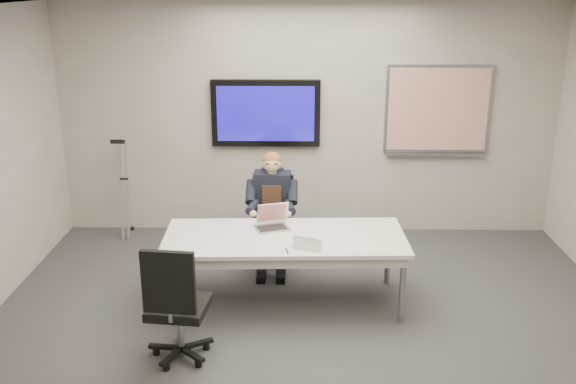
{
  "coord_description": "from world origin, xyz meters",
  "views": [
    {
      "loc": [
        -0.1,
        -4.61,
        3.01
      ],
      "look_at": [
        -0.2,
        1.1,
        1.12
      ],
      "focal_mm": 40.0,
      "sensor_mm": 36.0,
      "label": 1
    }
  ],
  "objects_px": {
    "office_chair_near": "(178,324)",
    "laptop": "(272,222)",
    "office_chair_far": "(273,235)",
    "seated_person": "(272,224)",
    "conference_table": "(285,244)"
  },
  "relations": [
    {
      "from": "office_chair_near",
      "to": "laptop",
      "type": "height_order",
      "value": "office_chair_near"
    },
    {
      "from": "office_chair_near",
      "to": "office_chair_far",
      "type": "bearing_deg",
      "value": -102.79
    },
    {
      "from": "office_chair_far",
      "to": "office_chair_near",
      "type": "height_order",
      "value": "office_chair_near"
    },
    {
      "from": "office_chair_far",
      "to": "office_chair_near",
      "type": "distance_m",
      "value": 2.15
    },
    {
      "from": "office_chair_far",
      "to": "seated_person",
      "type": "bearing_deg",
      "value": -81.51
    },
    {
      "from": "office_chair_far",
      "to": "laptop",
      "type": "height_order",
      "value": "office_chair_far"
    },
    {
      "from": "conference_table",
      "to": "office_chair_near",
      "type": "height_order",
      "value": "office_chair_near"
    },
    {
      "from": "seated_person",
      "to": "office_chair_far",
      "type": "bearing_deg",
      "value": 91.25
    },
    {
      "from": "seated_person",
      "to": "laptop",
      "type": "relative_size",
      "value": 3.33
    },
    {
      "from": "conference_table",
      "to": "laptop",
      "type": "xyz_separation_m",
      "value": [
        -0.13,
        0.23,
        0.14
      ]
    },
    {
      "from": "conference_table",
      "to": "laptop",
      "type": "height_order",
      "value": "laptop"
    },
    {
      "from": "office_chair_near",
      "to": "laptop",
      "type": "bearing_deg",
      "value": -113.97
    },
    {
      "from": "conference_table",
      "to": "office_chair_near",
      "type": "bearing_deg",
      "value": -132.14
    },
    {
      "from": "office_chair_far",
      "to": "seated_person",
      "type": "relative_size",
      "value": 0.75
    },
    {
      "from": "office_chair_near",
      "to": "seated_person",
      "type": "distance_m",
      "value": 1.93
    }
  ]
}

